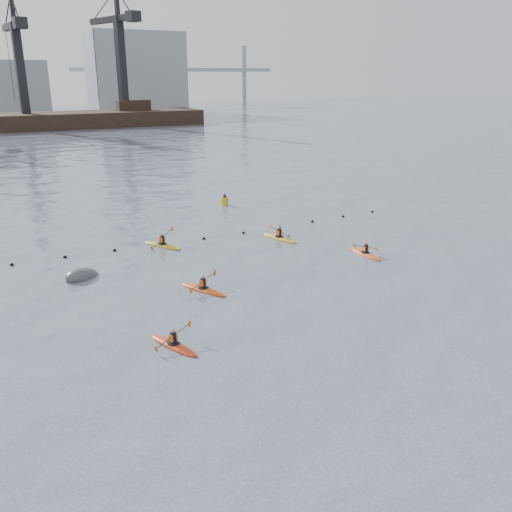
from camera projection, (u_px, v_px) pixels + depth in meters
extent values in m
plane|color=#3E4B5A|center=(444.00, 417.00, 17.69)|extent=(400.00, 400.00, 0.00)
sphere|color=black|center=(12.00, 265.00, 31.69)|extent=(0.24, 0.24, 0.24)
sphere|color=black|center=(65.00, 257.00, 33.02)|extent=(0.24, 0.24, 0.24)
sphere|color=black|center=(115.00, 251.00, 34.26)|extent=(0.24, 0.24, 0.24)
sphere|color=black|center=(161.00, 245.00, 35.46)|extent=(0.24, 0.24, 0.24)
sphere|color=black|center=(204.00, 239.00, 36.71)|extent=(0.24, 0.24, 0.24)
sphere|color=black|center=(243.00, 233.00, 38.04)|extent=(0.24, 0.24, 0.24)
sphere|color=black|center=(279.00, 227.00, 39.46)|extent=(0.24, 0.24, 0.24)
sphere|color=black|center=(312.00, 222.00, 40.95)|extent=(0.24, 0.24, 0.24)
sphere|color=black|center=(343.00, 217.00, 42.43)|extent=(0.24, 0.24, 0.24)
sphere|color=black|center=(372.00, 212.00, 43.85)|extent=(0.24, 0.24, 0.24)
cube|color=black|center=(28.00, 125.00, 109.14)|extent=(72.00, 12.00, 4.50)
cube|color=black|center=(133.00, 105.00, 117.98)|extent=(7.00, 3.00, 2.20)
cube|color=black|center=(20.00, 69.00, 105.71)|extent=(1.73, 1.73, 17.00)
cube|color=black|center=(12.00, 26.00, 104.97)|extent=(2.50, 15.05, 1.20)
cube|color=black|center=(20.00, 23.00, 99.03)|extent=(2.42, 2.78, 2.00)
cube|color=black|center=(12.00, 7.00, 102.20)|extent=(0.87, 0.87, 5.00)
cube|color=black|center=(121.00, 64.00, 114.40)|extent=(1.96, 1.96, 19.00)
cube|color=black|center=(112.00, 19.00, 113.31)|extent=(5.56, 16.73, 1.20)
cube|color=black|center=(133.00, 16.00, 107.46)|extent=(2.80, 3.08, 2.00)
cube|color=black|center=(117.00, 2.00, 110.57)|extent=(0.98, 0.98, 5.00)
cube|color=gray|center=(136.00, 73.00, 155.02)|extent=(26.00, 14.00, 22.00)
cube|color=gray|center=(177.00, 70.00, 180.38)|extent=(70.00, 2.00, 1.20)
cylinder|color=gray|center=(102.00, 76.00, 169.76)|extent=(1.60, 1.60, 20.00)
cylinder|color=gray|center=(244.00, 76.00, 192.28)|extent=(1.60, 1.60, 20.00)
ellipsoid|color=red|center=(174.00, 346.00, 22.25)|extent=(1.50, 2.85, 0.28)
cylinder|color=black|center=(174.00, 343.00, 22.21)|extent=(0.68, 0.68, 0.05)
cylinder|color=black|center=(173.00, 338.00, 22.13)|extent=(0.26, 0.26, 0.46)
cube|color=#FA5C0D|center=(173.00, 337.00, 22.13)|extent=(0.36, 0.29, 0.30)
sphere|color=#8C6651|center=(173.00, 331.00, 22.04)|extent=(0.19, 0.19, 0.19)
cylinder|color=black|center=(173.00, 336.00, 22.11)|extent=(1.78, 0.68, 0.52)
cube|color=#D85914|center=(156.00, 349.00, 21.54)|extent=(0.15, 0.16, 0.30)
cube|color=#D85914|center=(189.00, 324.00, 22.67)|extent=(0.15, 0.16, 0.30)
ellipsoid|color=#D04D13|center=(203.00, 290.00, 28.01)|extent=(1.82, 2.95, 0.30)
cylinder|color=black|center=(203.00, 288.00, 27.97)|extent=(0.75, 0.75, 0.06)
cylinder|color=black|center=(203.00, 283.00, 27.89)|extent=(0.28, 0.28, 0.48)
cube|color=#FA5C0D|center=(203.00, 283.00, 27.88)|extent=(0.39, 0.33, 0.32)
sphere|color=#8C6651|center=(203.00, 277.00, 27.78)|extent=(0.20, 0.20, 0.20)
cylinder|color=black|center=(203.00, 281.00, 27.86)|extent=(1.84, 0.90, 0.43)
cube|color=#D85914|center=(190.00, 290.00, 27.19)|extent=(0.15, 0.16, 0.32)
cube|color=#D85914|center=(215.00, 273.00, 28.53)|extent=(0.15, 0.16, 0.32)
ellipsoid|color=gold|center=(279.00, 238.00, 36.79)|extent=(1.36, 3.17, 0.31)
cylinder|color=black|center=(279.00, 236.00, 36.75)|extent=(0.71, 0.71, 0.06)
cylinder|color=black|center=(279.00, 233.00, 36.66)|extent=(0.29, 0.29, 0.51)
cube|color=#FA5C0D|center=(279.00, 232.00, 36.65)|extent=(0.39, 0.29, 0.33)
sphere|color=#8C6651|center=(279.00, 228.00, 36.55)|extent=(0.20, 0.20, 0.20)
cylinder|color=black|center=(279.00, 231.00, 36.63)|extent=(1.80, 0.49, 1.14)
cube|color=#D85914|center=(269.00, 227.00, 35.83)|extent=(0.24, 0.18, 0.31)
cube|color=#D85914|center=(289.00, 236.00, 37.43)|extent=(0.24, 0.18, 0.31)
ellipsoid|color=#E14715|center=(365.00, 254.00, 33.53)|extent=(0.59, 2.91, 0.29)
cylinder|color=black|center=(365.00, 252.00, 33.49)|extent=(0.55, 0.55, 0.05)
cylinder|color=black|center=(366.00, 249.00, 33.41)|extent=(0.27, 0.27, 0.47)
cube|color=#FA5C0D|center=(366.00, 248.00, 33.41)|extent=(0.33, 0.20, 0.31)
sphere|color=#8C6651|center=(366.00, 244.00, 33.31)|extent=(0.19, 0.19, 0.19)
cylinder|color=black|center=(366.00, 247.00, 33.38)|extent=(1.93, 0.04, 0.57)
cube|color=#D85914|center=(377.00, 249.00, 33.88)|extent=(0.13, 0.13, 0.31)
cube|color=#D85914|center=(354.00, 245.00, 32.88)|extent=(0.13, 0.13, 0.31)
ellipsoid|color=gold|center=(163.00, 246.00, 35.20)|extent=(2.04, 3.06, 0.31)
cylinder|color=black|center=(162.00, 244.00, 35.16)|extent=(0.80, 0.80, 0.06)
cylinder|color=black|center=(162.00, 240.00, 35.08)|extent=(0.29, 0.29, 0.51)
cube|color=#FA5C0D|center=(162.00, 239.00, 35.07)|extent=(0.41, 0.36, 0.33)
sphere|color=#8C6651|center=(162.00, 235.00, 34.97)|extent=(0.21, 0.21, 0.21)
cylinder|color=black|center=(162.00, 238.00, 35.05)|extent=(1.76, 0.96, 0.93)
cube|color=#D85914|center=(152.00, 248.00, 34.39)|extent=(0.23, 0.21, 0.32)
cube|color=#D85914|center=(172.00, 229.00, 35.70)|extent=(0.23, 0.21, 0.32)
ellipsoid|color=#393C3E|center=(82.00, 277.00, 29.84)|extent=(2.65, 2.28, 1.50)
cylinder|color=#C58F13|center=(225.00, 202.00, 46.20)|extent=(0.64, 0.64, 0.82)
cone|color=black|center=(225.00, 195.00, 46.01)|extent=(0.40, 0.40, 0.32)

